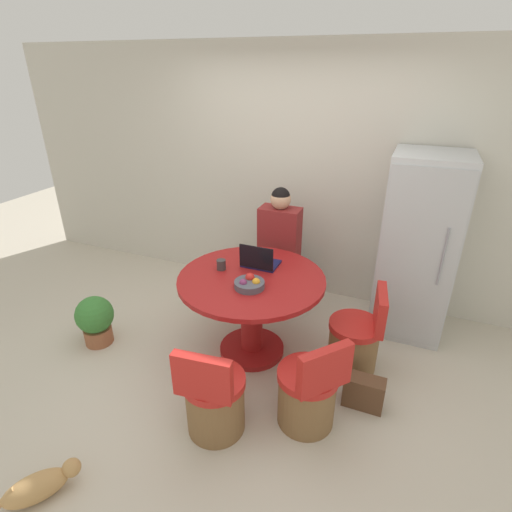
# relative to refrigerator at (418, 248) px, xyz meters

# --- Properties ---
(ground_plane) EXTENTS (12.00, 12.00, 0.00)m
(ground_plane) POSITION_rel_refrigerator_xyz_m (-1.28, -1.25, -0.86)
(ground_plane) COLOR beige
(wall_back) EXTENTS (7.00, 0.06, 2.60)m
(wall_back) POSITION_rel_refrigerator_xyz_m (-1.28, 0.37, 0.44)
(wall_back) COLOR beige
(wall_back) RESTS_ON ground_plane
(refrigerator) EXTENTS (0.65, 0.66, 1.71)m
(refrigerator) POSITION_rel_refrigerator_xyz_m (0.00, 0.00, 0.00)
(refrigerator) COLOR silver
(refrigerator) RESTS_ON ground_plane
(dining_table) EXTENTS (1.24, 1.24, 0.77)m
(dining_table) POSITION_rel_refrigerator_xyz_m (-1.25, -0.94, -0.31)
(dining_table) COLOR maroon
(dining_table) RESTS_ON ground_plane
(chair_right_side) EXTENTS (0.45, 0.44, 0.77)m
(chair_right_side) POSITION_rel_refrigerator_xyz_m (-0.36, -0.81, -0.59)
(chair_right_side) COLOR brown
(chair_right_side) RESTS_ON ground_plane
(chair_near_camera) EXTENTS (0.43, 0.44, 0.77)m
(chair_near_camera) POSITION_rel_refrigerator_xyz_m (-1.16, -1.83, -0.59)
(chair_near_camera) COLOR brown
(chair_near_camera) RESTS_ON ground_plane
(chair_near_right_corner) EXTENTS (0.50, 0.50, 0.77)m
(chair_near_right_corner) POSITION_rel_refrigerator_xyz_m (-0.57, -1.53, -0.59)
(chair_near_right_corner) COLOR brown
(chair_near_right_corner) RESTS_ON ground_plane
(person_seated) EXTENTS (0.40, 0.37, 1.32)m
(person_seated) POSITION_rel_refrigerator_xyz_m (-1.28, -0.10, -0.14)
(person_seated) COLOR #2D2D38
(person_seated) RESTS_ON ground_plane
(laptop) EXTENTS (0.31, 0.24, 0.22)m
(laptop) POSITION_rel_refrigerator_xyz_m (-1.26, -0.73, -0.04)
(laptop) COLOR #141947
(laptop) RESTS_ON dining_table
(fruit_bowl) EXTENTS (0.24, 0.24, 0.10)m
(fruit_bowl) POSITION_rel_refrigerator_xyz_m (-1.20, -1.10, -0.05)
(fruit_bowl) COLOR #4C4C56
(fruit_bowl) RESTS_ON dining_table
(coffee_cup) EXTENTS (0.08, 0.08, 0.09)m
(coffee_cup) POSITION_rel_refrigerator_xyz_m (-1.55, -0.91, -0.04)
(coffee_cup) COLOR #383333
(coffee_cup) RESTS_ON dining_table
(cat) EXTENTS (0.35, 0.43, 0.18)m
(cat) POSITION_rel_refrigerator_xyz_m (-1.90, -2.68, -0.76)
(cat) COLOR tan
(cat) RESTS_ON ground_plane
(potted_plant) EXTENTS (0.34, 0.34, 0.48)m
(potted_plant) POSITION_rel_refrigerator_xyz_m (-2.63, -1.37, -0.60)
(potted_plant) COLOR #935638
(potted_plant) RESTS_ON ground_plane
(handbag) EXTENTS (0.30, 0.14, 0.26)m
(handbag) POSITION_rel_refrigerator_xyz_m (-0.22, -1.21, -0.73)
(handbag) COLOR brown
(handbag) RESTS_ON ground_plane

